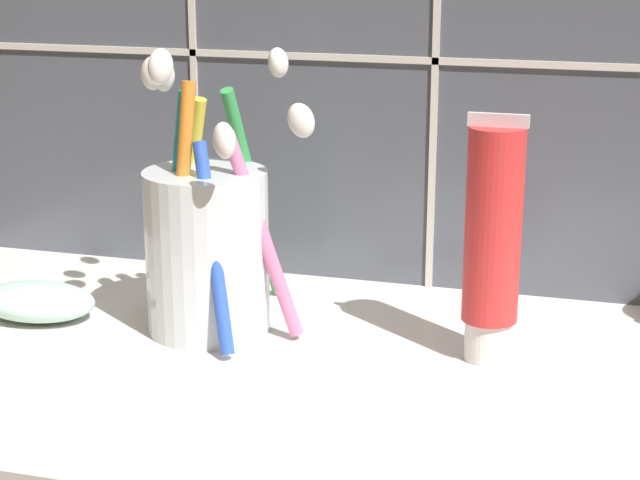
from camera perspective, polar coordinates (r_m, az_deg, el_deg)
The scene contains 4 objects.
sink_counter at distance 66.55cm, azimuth 1.59°, elevation -7.67°, with size 73.85×34.28×2.00cm, color silver.
toothbrush_cup at distance 70.84cm, azimuth -6.00°, elevation -0.16°, with size 13.39×15.86×19.09cm.
toothpaste_tube at distance 65.80cm, azimuth 9.20°, elevation -0.04°, with size 3.64×3.47×15.56cm.
soap_bar at distance 76.42cm, azimuth -14.86°, elevation -3.18°, with size 8.43×5.55×2.43cm, color silver.
Camera 1 is at (14.99, -58.77, 28.38)cm, focal length 60.00 mm.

